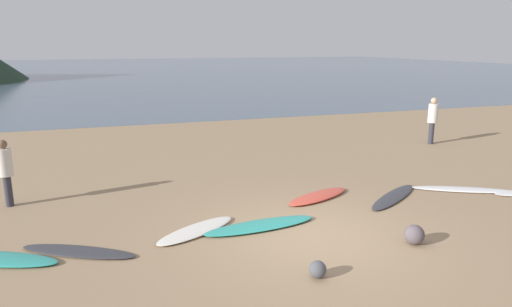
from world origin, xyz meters
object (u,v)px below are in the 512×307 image
(surfboard_1, at_px, (78,251))
(person_0, at_px, (433,117))
(surfboard_4, at_px, (318,196))
(surfboard_6, at_px, (463,189))
(surfboard_2, at_px, (196,230))
(person_1, at_px, (5,168))
(surfboard_3, at_px, (260,225))
(beach_rock_near, at_px, (414,235))
(surfboard_5, at_px, (394,197))
(beach_rock_far, at_px, (318,269))

(surfboard_1, bearing_deg, person_0, 54.69)
(surfboard_4, xyz_separation_m, surfboard_6, (3.78, -0.67, -0.02))
(surfboard_2, xyz_separation_m, person_1, (-3.78, 2.90, 0.89))
(surfboard_3, distance_m, beach_rock_near, 2.99)
(surfboard_1, relative_size, surfboard_5, 0.92)
(person_0, bearing_deg, surfboard_5, -128.34)
(surfboard_2, height_order, beach_rock_near, beach_rock_near)
(surfboard_5, relative_size, beach_rock_near, 6.37)
(surfboard_4, distance_m, surfboard_6, 3.84)
(surfboard_1, height_order, person_0, person_0)
(surfboard_6, bearing_deg, surfboard_1, -148.46)
(surfboard_2, relative_size, surfboard_5, 0.80)
(surfboard_6, xyz_separation_m, person_0, (3.03, 5.00, 0.99))
(surfboard_3, xyz_separation_m, person_1, (-5.07, 3.09, 0.88))
(person_0, relative_size, beach_rock_far, 6.15)
(person_0, bearing_deg, surfboard_2, -144.11)
(surfboard_1, height_order, surfboard_6, surfboard_6)
(surfboard_2, distance_m, person_0, 11.47)
(surfboard_5, bearing_deg, surfboard_6, -36.98)
(person_0, height_order, beach_rock_near, person_0)
(surfboard_3, xyz_separation_m, surfboard_4, (1.95, 1.29, 0.00))
(beach_rock_near, bearing_deg, surfboard_4, 99.85)
(person_1, bearing_deg, surfboard_3, 32.48)
(person_1, bearing_deg, person_0, 74.23)
(surfboard_5, xyz_separation_m, beach_rock_far, (-3.51, -2.97, 0.11))
(surfboard_6, distance_m, beach_rock_far, 6.24)
(person_0, height_order, person_1, person_0)
(beach_rock_near, relative_size, beach_rock_far, 1.34)
(person_0, bearing_deg, surfboard_6, -113.73)
(surfboard_5, relative_size, surfboard_6, 0.94)
(surfboard_6, distance_m, person_0, 5.93)
(person_1, bearing_deg, surfboard_6, 50.96)
(person_1, bearing_deg, surfboard_5, 48.65)
(person_1, xyz_separation_m, beach_rock_far, (5.26, -5.34, -0.78))
(beach_rock_near, bearing_deg, surfboard_3, 145.63)
(person_1, bearing_deg, surfboard_1, 0.40)
(surfboard_1, xyz_separation_m, surfboard_5, (7.19, 0.78, 0.00))
(surfboard_5, relative_size, person_1, 1.54)
(surfboard_6, bearing_deg, person_0, 86.07)
(surfboard_4, xyz_separation_m, beach_rock_near, (0.52, -2.98, 0.14))
(surfboard_4, relative_size, surfboard_5, 0.81)
(surfboard_3, distance_m, person_1, 6.00)
(beach_rock_far, bearing_deg, surfboard_3, 94.78)
(surfboard_1, xyz_separation_m, surfboard_2, (2.20, 0.26, 0.01))
(surfboard_1, relative_size, beach_rock_far, 7.79)
(surfboard_1, relative_size, person_0, 1.27)
(surfboard_3, bearing_deg, surfboard_6, 0.92)
(surfboard_3, relative_size, surfboard_5, 1.01)
(surfboard_6, bearing_deg, beach_rock_near, -117.42)
(surfboard_6, bearing_deg, surfboard_3, -146.52)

